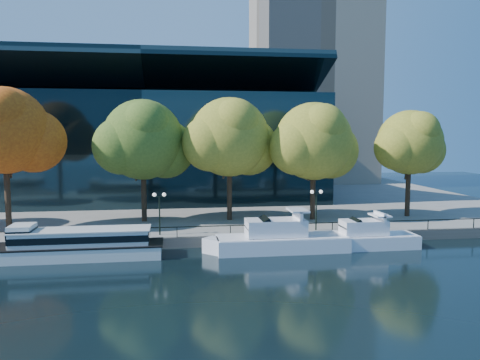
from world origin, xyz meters
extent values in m
plane|color=black|center=(0.00, 0.00, 0.00)|extent=(160.00, 160.00, 0.00)
cube|color=slate|center=(0.00, 36.50, 0.50)|extent=(90.00, 67.00, 1.00)
cube|color=#47443F|center=(0.00, 3.05, 0.50)|extent=(90.00, 0.25, 1.00)
cube|color=black|center=(0.00, 3.25, 1.95)|extent=(88.20, 0.08, 0.08)
cube|color=black|center=(0.00, 3.25, 1.45)|extent=(0.07, 0.07, 0.90)
cube|color=black|center=(-4.00, 32.00, 8.00)|extent=(50.00, 24.00, 16.00)
cube|color=black|center=(-4.00, 28.00, 17.50)|extent=(50.00, 17.14, 7.86)
cube|color=gray|center=(28.00, 55.00, 32.50)|extent=(22.00, 22.00, 65.00)
cube|color=silver|center=(-8.55, 0.73, 0.56)|extent=(14.32, 3.48, 1.13)
cube|color=black|center=(-8.55, 0.73, 1.15)|extent=(14.61, 3.55, 0.12)
cube|color=silver|center=(-8.04, 0.73, 1.79)|extent=(11.17, 2.85, 1.23)
cube|color=black|center=(-8.04, 0.73, 1.84)|extent=(11.31, 2.92, 0.56)
cube|color=silver|center=(-8.04, 0.73, 2.45)|extent=(11.46, 2.99, 0.10)
cube|color=silver|center=(-12.84, 0.73, 2.10)|extent=(1.84, 2.43, 1.84)
cube|color=black|center=(-12.84, 0.73, 2.30)|extent=(1.89, 2.50, 0.72)
cube|color=white|center=(9.37, 0.61, 0.68)|extent=(11.84, 3.38, 1.35)
cube|color=white|center=(3.45, 0.61, 0.68)|extent=(2.59, 2.59, 1.35)
cube|color=white|center=(9.37, 0.61, 1.38)|extent=(11.60, 3.32, 0.09)
cube|color=white|center=(8.78, 0.61, 2.20)|extent=(5.33, 2.54, 1.47)
cube|color=black|center=(7.24, 0.61, 2.31)|extent=(2.33, 2.44, 1.85)
cube|color=white|center=(10.79, 0.61, 3.27)|extent=(0.28, 2.64, 0.90)
cube|color=white|center=(10.79, 0.61, 3.72)|extent=(1.58, 2.64, 0.17)
cube|color=white|center=(17.54, 0.62, 0.61)|extent=(9.13, 2.84, 1.22)
cube|color=white|center=(12.97, 0.62, 0.61)|extent=(2.24, 2.24, 1.22)
cube|color=white|center=(17.54, 0.62, 1.24)|extent=(8.95, 2.78, 0.08)
cube|color=white|center=(17.08, 0.62, 1.98)|extent=(4.11, 2.13, 1.32)
cube|color=black|center=(15.89, 0.62, 2.08)|extent=(1.86, 2.04, 1.53)
cube|color=white|center=(18.63, 0.62, 2.94)|extent=(0.25, 2.22, 0.81)
cube|color=white|center=(18.63, 0.62, 3.04)|extent=(1.42, 2.22, 0.15)
cylinder|color=black|center=(-16.58, 8.97, 4.96)|extent=(0.56, 0.56, 7.92)
cylinder|color=black|center=(-16.08, 9.17, 8.07)|extent=(1.24, 1.89, 3.95)
cylinder|color=black|center=(-16.98, 8.67, 7.78)|extent=(1.14, 1.29, 3.54)
sphere|color=#A7340D|center=(-16.58, 8.97, 10.89)|extent=(8.54, 8.54, 8.54)
sphere|color=#A7340D|center=(-14.23, 10.25, 9.83)|extent=(6.41, 6.41, 6.41)
sphere|color=#A7340D|center=(-16.15, 7.26, 12.39)|extent=(5.13, 5.13, 5.13)
cylinder|color=black|center=(-3.48, 11.77, 4.57)|extent=(0.56, 0.56, 7.15)
cylinder|color=black|center=(-2.98, 11.97, 7.38)|extent=(1.15, 1.74, 3.58)
cylinder|color=black|center=(-3.88, 11.47, 7.13)|extent=(1.06, 1.20, 3.20)
sphere|color=#3B571B|center=(-3.48, 11.77, 9.93)|extent=(8.68, 8.68, 8.68)
sphere|color=#3B571B|center=(-1.09, 13.08, 8.85)|extent=(6.51, 6.51, 6.51)
sphere|color=#3B571B|center=(-5.65, 10.91, 9.28)|extent=(6.08, 6.08, 6.08)
sphere|color=#3B571B|center=(-3.04, 10.04, 11.45)|extent=(5.21, 5.21, 5.21)
cylinder|color=black|center=(5.90, 11.38, 4.68)|extent=(0.56, 0.56, 7.36)
cylinder|color=black|center=(6.40, 11.58, 7.57)|extent=(1.18, 1.78, 3.68)
cylinder|color=black|center=(5.50, 11.08, 7.31)|extent=(1.08, 1.22, 3.29)
sphere|color=olive|center=(5.90, 11.38, 10.20)|extent=(8.70, 8.70, 8.70)
sphere|color=olive|center=(8.29, 12.68, 9.11)|extent=(6.53, 6.53, 6.53)
sphere|color=olive|center=(3.72, 10.51, 9.54)|extent=(6.09, 6.09, 6.09)
sphere|color=olive|center=(6.33, 9.64, 11.72)|extent=(5.22, 5.22, 5.22)
cylinder|color=black|center=(15.15, 10.31, 4.49)|extent=(0.56, 0.56, 6.98)
cylinder|color=black|center=(15.65, 10.51, 7.23)|extent=(1.13, 1.70, 3.50)
cylinder|color=black|center=(14.75, 10.01, 6.99)|extent=(1.04, 1.18, 3.13)
sphere|color=olive|center=(15.15, 10.31, 9.73)|extent=(8.59, 8.59, 8.59)
sphere|color=olive|center=(17.52, 11.60, 8.65)|extent=(6.44, 6.44, 6.44)
sphere|color=olive|center=(13.01, 9.45, 9.08)|extent=(6.02, 6.02, 6.02)
sphere|color=olive|center=(15.58, 8.59, 11.23)|extent=(5.16, 5.16, 5.16)
cylinder|color=black|center=(26.74, 10.79, 4.43)|extent=(0.56, 0.56, 6.85)
cylinder|color=black|center=(27.24, 10.99, 7.12)|extent=(1.12, 1.68, 3.44)
cylinder|color=black|center=(26.34, 10.49, 6.87)|extent=(1.03, 1.16, 3.07)
sphere|color=olive|center=(26.74, 10.79, 9.57)|extent=(7.43, 7.43, 7.43)
sphere|color=olive|center=(28.79, 11.91, 8.64)|extent=(5.57, 5.57, 5.57)
sphere|color=olive|center=(24.89, 10.05, 9.01)|extent=(5.20, 5.20, 5.20)
sphere|color=olive|center=(27.12, 9.31, 10.87)|extent=(4.46, 4.46, 4.46)
cylinder|color=black|center=(-1.61, 4.50, 2.80)|extent=(0.14, 0.14, 3.60)
cube|color=black|center=(-1.61, 4.50, 4.65)|extent=(0.90, 0.06, 0.06)
sphere|color=white|center=(-2.06, 4.50, 4.85)|extent=(0.36, 0.36, 0.36)
sphere|color=white|center=(-1.16, 4.50, 4.85)|extent=(0.36, 0.36, 0.36)
cylinder|color=black|center=(13.74, 4.50, 2.80)|extent=(0.14, 0.14, 3.60)
cube|color=black|center=(13.74, 4.50, 4.65)|extent=(0.90, 0.06, 0.06)
sphere|color=white|center=(13.29, 4.50, 4.85)|extent=(0.36, 0.36, 0.36)
sphere|color=white|center=(14.19, 4.50, 4.85)|extent=(0.36, 0.36, 0.36)
camera|label=1|loc=(-0.30, -39.81, 10.58)|focal=35.00mm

